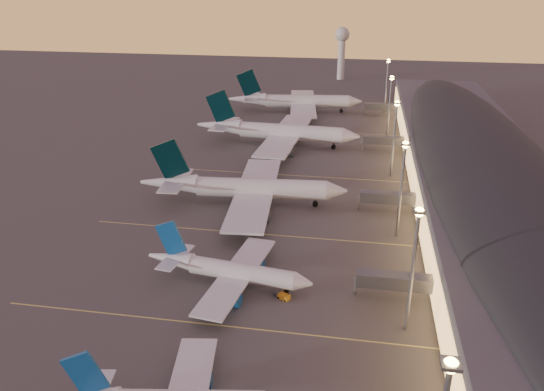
# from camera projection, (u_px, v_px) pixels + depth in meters

# --- Properties ---
(ground) EXTENTS (700.00, 700.00, 0.00)m
(ground) POSITION_uv_depth(u_px,v_px,m) (225.00, 311.00, 108.29)
(ground) COLOR #403D3B
(airliner_narrow_north) EXTENTS (38.55, 34.72, 13.77)m
(airliner_narrow_north) POSITION_uv_depth(u_px,v_px,m) (228.00, 270.00, 116.07)
(airliner_narrow_north) COLOR silver
(airliner_narrow_north) RESTS_ON ground
(airliner_wide_near) EXTENTS (61.68, 56.36, 19.73)m
(airliner_wide_near) POSITION_uv_depth(u_px,v_px,m) (243.00, 188.00, 156.35)
(airliner_wide_near) COLOR silver
(airliner_wide_near) RESTS_ON ground
(airliner_wide_mid) EXTENTS (66.24, 60.44, 21.19)m
(airliner_wide_mid) POSITION_uv_depth(u_px,v_px,m) (277.00, 132.00, 210.31)
(airliner_wide_mid) COLOR silver
(airliner_wide_mid) RESTS_ON ground
(airliner_wide_far) EXTENTS (65.62, 60.25, 21.00)m
(airliner_wide_far) POSITION_uv_depth(u_px,v_px,m) (295.00, 101.00, 260.15)
(airliner_wide_far) COLOR silver
(airliner_wide_far) RESTS_ON ground
(terminal_building) EXTENTS (56.35, 255.00, 17.46)m
(terminal_building) POSITION_uv_depth(u_px,v_px,m) (481.00, 168.00, 161.07)
(terminal_building) COLOR #4F4E54
(terminal_building) RESTS_ON ground
(light_masts) EXTENTS (2.20, 217.20, 25.90)m
(light_masts) POSITION_uv_depth(u_px,v_px,m) (398.00, 144.00, 154.90)
(light_masts) COLOR slate
(light_masts) RESTS_ON ground
(radar_tower) EXTENTS (9.00, 9.00, 32.50)m
(radar_tower) POSITION_uv_depth(u_px,v_px,m) (342.00, 44.00, 334.37)
(radar_tower) COLOR silver
(radar_tower) RESTS_ON ground
(lane_markings) EXTENTS (90.00, 180.36, 0.00)m
(lane_markings) POSITION_uv_depth(u_px,v_px,m) (262.00, 226.00, 144.62)
(lane_markings) COLOR #D8C659
(lane_markings) RESTS_ON ground
(baggage_tug_c) EXTENTS (3.86, 3.09, 1.09)m
(baggage_tug_c) POSITION_uv_depth(u_px,v_px,m) (282.00, 296.00, 112.29)
(baggage_tug_c) COLOR orange
(baggage_tug_c) RESTS_ON ground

